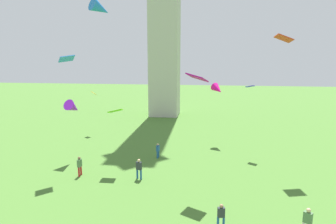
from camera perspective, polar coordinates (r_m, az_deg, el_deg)
person_0 at (r=17.72m, az=11.29°, el=-20.76°), size 0.49×0.33×1.61m
person_1 at (r=28.80m, az=-2.18°, el=-8.07°), size 0.32×0.50×1.62m
person_2 at (r=23.91m, az=-6.23°, el=-11.77°), size 0.54×0.43×1.82m
person_3 at (r=18.62m, az=27.69°, el=-19.85°), size 0.53×0.50×1.78m
person_4 at (r=25.69m, az=-18.39°, el=-10.71°), size 0.27×0.56×1.79m
kite_flying_0 at (r=25.27m, az=-11.19°, el=0.23°), size 1.38×1.10×0.54m
kite_flying_1 at (r=30.59m, az=17.14°, el=5.26°), size 1.07×0.93×0.31m
kite_flying_2 at (r=20.95m, az=6.21°, el=7.36°), size 1.85×1.76×0.76m
kite_flying_3 at (r=33.96m, az=10.59°, el=4.80°), size 1.94×2.13×1.60m
kite_flying_4 at (r=39.82m, az=-15.62°, el=3.93°), size 0.95×0.99×0.56m
kite_flying_5 at (r=29.35m, az=-19.59°, el=0.88°), size 1.49×2.18×1.84m
kite_flying_6 at (r=26.37m, az=-20.86°, el=10.62°), size 1.48×1.61×0.72m
kite_flying_7 at (r=20.68m, az=-14.28°, el=20.66°), size 1.72×1.83×1.35m
kite_flying_8 at (r=27.67m, az=23.53°, el=14.26°), size 1.65×1.21×0.80m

